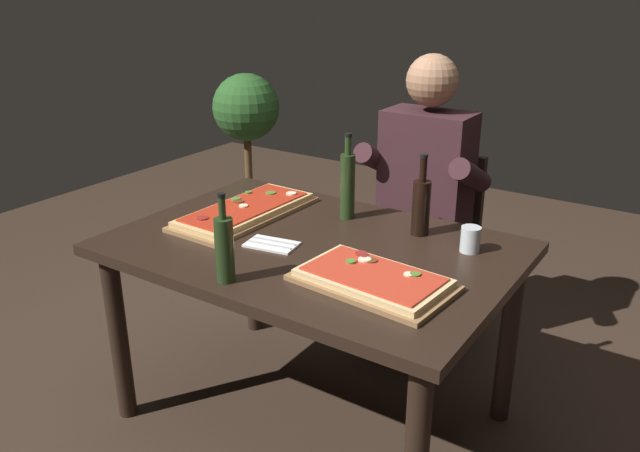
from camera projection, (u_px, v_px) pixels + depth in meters
name	position (u px, v px, depth m)	size (l,w,h in m)	color
ground_plane	(313.00, 414.00, 2.54)	(6.40, 6.40, 0.00)	#38281E
dining_table	(312.00, 268.00, 2.30)	(1.40, 0.96, 0.74)	black
pizza_rectangular_front	(373.00, 279.00, 1.96)	(0.50, 0.32, 0.05)	olive
pizza_rectangular_left	(245.00, 211.00, 2.52)	(0.29, 0.63, 0.05)	olive
wine_bottle_dark	(421.00, 205.00, 2.31)	(0.07, 0.07, 0.30)	black
oil_bottle_amber	(224.00, 248.00, 1.95)	(0.06, 0.06, 0.29)	#233819
vinegar_bottle_green	(348.00, 184.00, 2.46)	(0.06, 0.06, 0.34)	#233819
tumbler_near_camera	(470.00, 241.00, 2.19)	(0.07, 0.07, 0.09)	silver
napkin_cutlery_set	(272.00, 244.00, 2.25)	(0.20, 0.14, 0.01)	white
diner_chair	(429.00, 237.00, 2.98)	(0.44, 0.44, 0.87)	black
seated_diner	(421.00, 192.00, 2.80)	(0.53, 0.41, 1.33)	#23232D
potted_plant_corner	(248.00, 157.00, 3.78)	(0.39, 0.39, 1.11)	#846042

